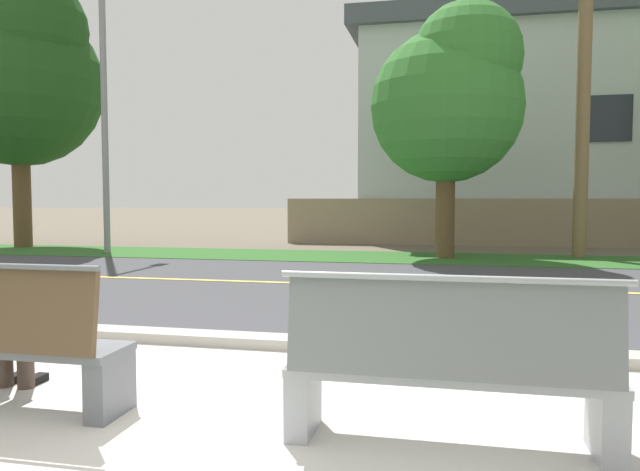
# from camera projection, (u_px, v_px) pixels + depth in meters

# --- Properties ---
(ground_plane) EXTENTS (140.00, 140.00, 0.00)m
(ground_plane) POSITION_uv_depth(u_px,v_px,m) (366.00, 274.00, 11.08)
(ground_plane) COLOR #665B4C
(sidewalk_pavement) EXTENTS (44.00, 3.60, 0.01)m
(sidewalk_pavement) POSITION_uv_depth(u_px,v_px,m) (202.00, 426.00, 3.66)
(sidewalk_pavement) COLOR beige
(sidewalk_pavement) RESTS_ON ground_plane
(curb_edge) EXTENTS (44.00, 0.30, 0.11)m
(curb_edge) POSITION_uv_depth(u_px,v_px,m) (286.00, 343.00, 5.56)
(curb_edge) COLOR #ADA89E
(curb_edge) RESTS_ON ground_plane
(street_asphalt) EXTENTS (52.00, 8.00, 0.01)m
(street_asphalt) POSITION_uv_depth(u_px,v_px,m) (353.00, 285.00, 9.62)
(street_asphalt) COLOR #424247
(street_asphalt) RESTS_ON ground_plane
(road_centre_line) EXTENTS (48.00, 0.14, 0.01)m
(road_centre_line) POSITION_uv_depth(u_px,v_px,m) (353.00, 285.00, 9.62)
(road_centre_line) COLOR #E0CC4C
(road_centre_line) RESTS_ON ground_plane
(far_verge_grass) EXTENTS (48.00, 2.80, 0.02)m
(far_verge_grass) POSITION_uv_depth(u_px,v_px,m) (383.00, 257.00, 14.15)
(far_verge_grass) COLOR #2D6026
(far_verge_grass) RESTS_ON ground_plane
(bench_right) EXTENTS (1.82, 0.48, 1.01)m
(bench_right) POSITION_uv_depth(u_px,v_px,m) (448.00, 371.00, 3.28)
(bench_right) COLOR #9EA0A8
(bench_right) RESTS_ON ground_plane
(streetlamp) EXTENTS (0.24, 2.10, 7.98)m
(streetlamp) POSITION_uv_depth(u_px,v_px,m) (108.00, 77.00, 15.11)
(streetlamp) COLOR gray
(streetlamp) RESTS_ON ground_plane
(shade_tree_far_left) EXTENTS (4.65, 4.65, 7.66)m
(shade_tree_far_left) POSITION_uv_depth(u_px,v_px,m) (20.00, 71.00, 16.64)
(shade_tree_far_left) COLOR brown
(shade_tree_far_left) RESTS_ON ground_plane
(shade_tree_left) EXTENTS (3.55, 3.55, 5.85)m
(shade_tree_left) POSITION_uv_depth(u_px,v_px,m) (452.00, 95.00, 13.73)
(shade_tree_left) COLOR brown
(shade_tree_left) RESTS_ON ground_plane
(garden_wall) EXTENTS (13.00, 0.36, 1.40)m
(garden_wall) POSITION_uv_depth(u_px,v_px,m) (503.00, 222.00, 17.44)
(garden_wall) COLOR gray
(garden_wall) RESTS_ON ground_plane
(house_across_street) EXTENTS (10.70, 6.91, 7.24)m
(house_across_street) POSITION_uv_depth(u_px,v_px,m) (515.00, 132.00, 20.25)
(house_across_street) COLOR #B7BCC1
(house_across_street) RESTS_ON ground_plane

